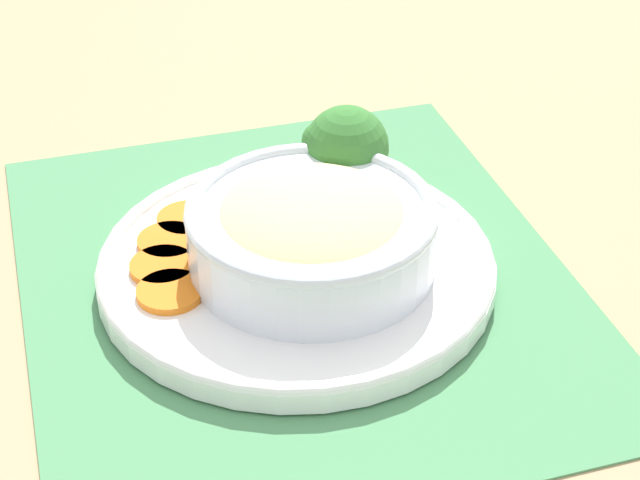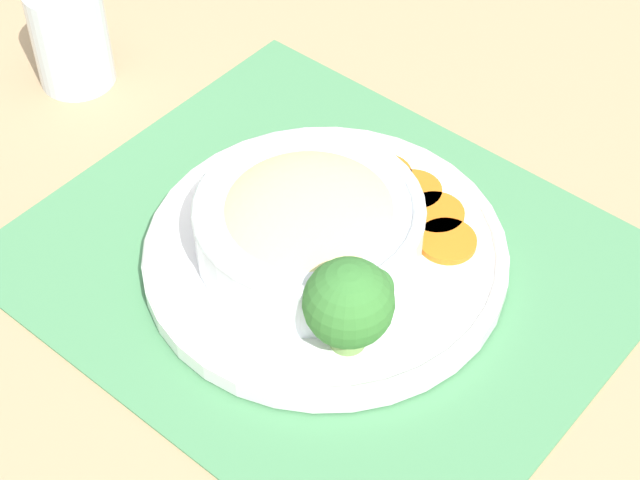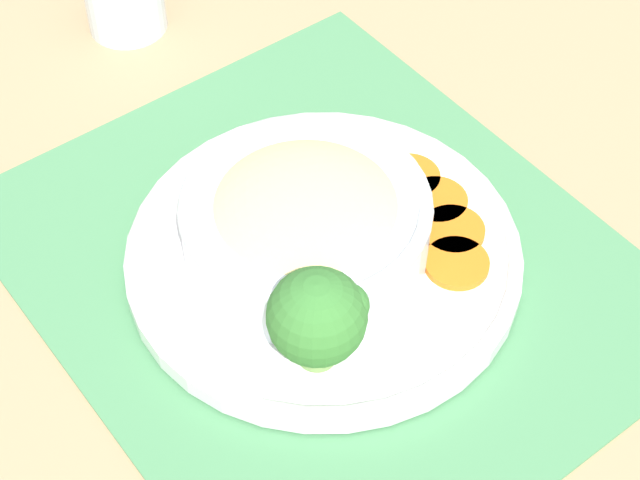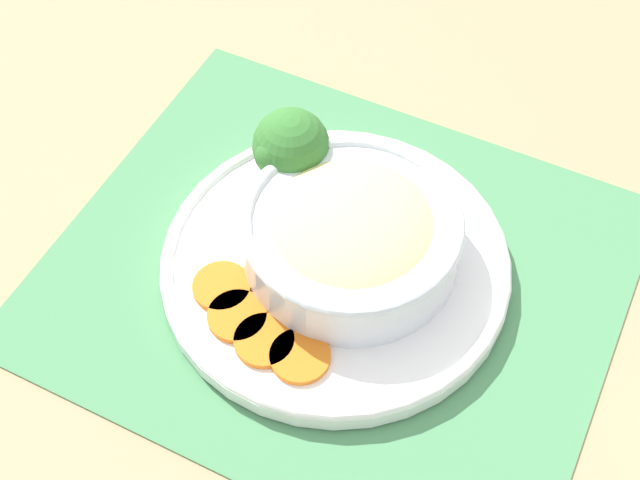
% 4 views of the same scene
% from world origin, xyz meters
% --- Properties ---
extents(ground_plane, '(4.00, 4.00, 0.00)m').
position_xyz_m(ground_plane, '(0.00, 0.00, 0.00)').
color(ground_plane, tan).
extents(placemat, '(0.43, 0.49, 0.00)m').
position_xyz_m(placemat, '(0.00, 0.00, 0.00)').
color(placemat, '#4C8C59').
rests_on(placemat, ground_plane).
extents(plate, '(0.30, 0.30, 0.02)m').
position_xyz_m(plate, '(0.00, 0.00, 0.02)').
color(plate, white).
rests_on(plate, placemat).
extents(bowl, '(0.19, 0.19, 0.06)m').
position_xyz_m(bowl, '(0.01, -0.01, 0.05)').
color(bowl, silver).
rests_on(bowl, plate).
extents(broccoli_floret, '(0.07, 0.07, 0.08)m').
position_xyz_m(broccoli_floret, '(0.07, 0.07, 0.06)').
color(broccoli_floret, '#759E51').
rests_on(broccoli_floret, plate).
extents(carrot_slice_near, '(0.05, 0.05, 0.01)m').
position_xyz_m(carrot_slice_near, '(-0.07, 0.08, 0.02)').
color(carrot_slice_near, orange).
rests_on(carrot_slice_near, plate).
extents(carrot_slice_middle, '(0.05, 0.05, 0.01)m').
position_xyz_m(carrot_slice_middle, '(-0.09, 0.05, 0.02)').
color(carrot_slice_middle, orange).
rests_on(carrot_slice_middle, plate).
extents(carrot_slice_far, '(0.05, 0.05, 0.01)m').
position_xyz_m(carrot_slice_far, '(-0.10, 0.02, 0.02)').
color(carrot_slice_far, orange).
rests_on(carrot_slice_far, plate).
extents(carrot_slice_extra, '(0.05, 0.05, 0.01)m').
position_xyz_m(carrot_slice_extra, '(-0.10, -0.01, 0.02)').
color(carrot_slice_extra, orange).
rests_on(carrot_slice_extra, plate).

